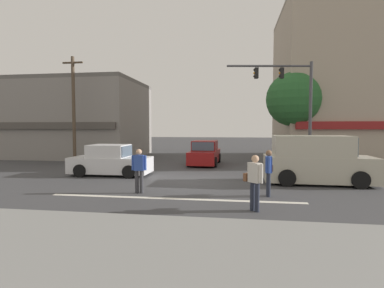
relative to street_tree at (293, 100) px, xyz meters
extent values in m
plane|color=#3D3D3F|center=(-5.96, -7.34, -4.33)|extent=(120.00, 120.00, 0.00)
cube|color=silver|center=(-5.96, -10.84, -4.33)|extent=(9.00, 0.24, 0.01)
cube|color=gray|center=(-5.96, -15.84, -4.25)|extent=(40.00, 5.00, 0.16)
cube|color=gray|center=(-17.07, 3.34, -1.30)|extent=(10.25, 8.09, 6.08)
cube|color=#4C4742|center=(-17.07, -0.80, -1.73)|extent=(9.73, 0.24, 0.50)
cube|color=#635F5B|center=(-17.07, 3.34, 1.89)|extent=(10.25, 8.09, 0.30)
cube|color=tan|center=(6.36, 4.04, 1.37)|extent=(13.34, 9.52, 11.41)
cube|color=gray|center=(6.36, 4.04, 7.22)|extent=(13.34, 9.52, 0.30)
cylinder|color=#4C3823|center=(0.00, 0.00, -2.84)|extent=(0.32, 0.32, 2.99)
sphere|color=#28602D|center=(0.00, 0.00, 0.02)|extent=(3.62, 3.62, 3.62)
cylinder|color=brown|center=(-14.58, -2.12, -0.75)|extent=(0.22, 0.22, 7.17)
cube|color=#473828|center=(-14.58, -2.12, 2.44)|extent=(1.40, 0.12, 0.10)
cylinder|color=brown|center=(1.80, 0.99, -0.08)|extent=(0.22, 0.22, 8.51)
cube|color=#473828|center=(1.80, 0.99, 3.77)|extent=(1.40, 0.12, 0.10)
cylinder|color=#47474C|center=(0.40, -2.96, -1.23)|extent=(0.18, 0.18, 6.20)
cylinder|color=#47474C|center=(-1.97, -3.31, 1.62)|extent=(4.76, 0.83, 0.12)
cube|color=black|center=(-1.26, -3.21, 1.22)|extent=(0.23, 0.27, 0.60)
sphere|color=black|center=(-1.38, -3.22, 1.40)|extent=(0.12, 0.12, 0.12)
sphere|color=orange|center=(-1.38, -3.22, 1.22)|extent=(0.12, 0.12, 0.12)
sphere|color=black|center=(-1.38, -3.22, 1.04)|extent=(0.12, 0.12, 0.12)
cube|color=black|center=(-2.68, -3.42, 1.22)|extent=(0.23, 0.27, 0.60)
sphere|color=black|center=(-2.80, -3.44, 1.40)|extent=(0.12, 0.12, 0.12)
sphere|color=orange|center=(-2.80, -3.44, 1.22)|extent=(0.12, 0.12, 0.12)
sphere|color=black|center=(-2.80, -3.44, 1.04)|extent=(0.12, 0.12, 0.12)
cube|color=maroon|center=(-5.85, -1.12, -3.79)|extent=(1.86, 4.16, 0.80)
cube|color=maroon|center=(-5.85, -1.02, -3.07)|extent=(1.63, 1.96, 0.64)
cube|color=#475666|center=(-5.89, -1.99, -3.07)|extent=(1.44, 0.12, 0.54)
cylinder|color=black|center=(-5.05, -2.42, -4.01)|extent=(0.20, 0.65, 0.64)
cylinder|color=black|center=(-6.75, -2.36, -4.01)|extent=(0.20, 0.65, 0.64)
cylinder|color=black|center=(-4.95, 0.12, -4.01)|extent=(0.20, 0.65, 0.64)
cylinder|color=black|center=(-6.65, 0.18, -4.01)|extent=(0.20, 0.65, 0.64)
cube|color=#B7B29E|center=(-0.22, -7.17, -3.67)|extent=(4.65, 1.97, 1.10)
cube|color=#B7B29E|center=(-0.52, -7.16, -2.67)|extent=(3.25, 1.89, 0.90)
cube|color=#475666|center=(1.10, -7.20, -2.67)|extent=(0.11, 1.66, 0.76)
cylinder|color=black|center=(1.23, -6.29, -3.97)|extent=(0.73, 0.22, 0.72)
cylinder|color=black|center=(1.18, -8.13, -3.97)|extent=(0.73, 0.22, 0.72)
cylinder|color=black|center=(-1.62, -6.21, -3.97)|extent=(0.73, 0.22, 0.72)
cylinder|color=black|center=(-1.67, -8.05, -3.97)|extent=(0.73, 0.22, 0.72)
cube|color=silver|center=(-10.21, -6.25, -3.79)|extent=(4.10, 1.70, 0.80)
cube|color=silver|center=(-10.31, -6.25, -3.07)|extent=(1.90, 1.56, 0.64)
cube|color=#475666|center=(-9.34, -6.25, -3.07)|extent=(0.06, 1.44, 0.54)
cylinder|color=black|center=(-8.94, -5.40, -4.01)|extent=(0.64, 0.18, 0.64)
cylinder|color=black|center=(-8.94, -7.10, -4.01)|extent=(0.64, 0.18, 0.64)
cylinder|color=black|center=(-11.48, -5.40, -4.01)|extent=(0.64, 0.18, 0.64)
cylinder|color=black|center=(-11.49, -7.10, -4.01)|extent=(0.64, 0.18, 0.64)
cylinder|color=#232838|center=(-3.19, -12.07, -3.90)|extent=(0.14, 0.14, 0.86)
cylinder|color=#232838|center=(-3.31, -11.94, -3.90)|extent=(0.14, 0.14, 0.86)
cube|color=beige|center=(-3.25, -12.01, -3.18)|extent=(0.41, 0.41, 0.58)
sphere|color=tan|center=(-3.25, -12.01, -2.77)|extent=(0.22, 0.22, 0.22)
cylinder|color=beige|center=(-3.08, -12.18, -3.18)|extent=(0.09, 0.09, 0.56)
cylinder|color=beige|center=(-3.42, -11.84, -3.18)|extent=(0.09, 0.09, 0.56)
cube|color=brown|center=(-3.45, -11.75, -3.36)|extent=(0.28, 0.28, 0.24)
cylinder|color=#333338|center=(-7.32, -10.15, -3.90)|extent=(0.14, 0.14, 0.86)
cylinder|color=#333338|center=(-7.50, -10.16, -3.90)|extent=(0.14, 0.14, 0.86)
cube|color=#2D4CA5|center=(-7.41, -10.15, -3.18)|extent=(0.37, 0.24, 0.58)
sphere|color=tan|center=(-7.41, -10.15, -2.77)|extent=(0.22, 0.22, 0.22)
cylinder|color=#2D4CA5|center=(-7.17, -10.14, -3.18)|extent=(0.09, 0.09, 0.56)
cylinder|color=#2D4CA5|center=(-7.65, -10.17, -3.18)|extent=(0.09, 0.09, 0.56)
cylinder|color=#232838|center=(-2.65, -10.08, -3.90)|extent=(0.14, 0.14, 0.86)
cylinder|color=#232838|center=(-2.64, -9.90, -3.90)|extent=(0.14, 0.14, 0.86)
cube|color=#2D4CA5|center=(-2.64, -9.99, -3.18)|extent=(0.23, 0.37, 0.58)
sphere|color=brown|center=(-2.64, -9.99, -2.77)|extent=(0.22, 0.22, 0.22)
cylinder|color=#2D4CA5|center=(-2.65, -10.23, -3.18)|extent=(0.09, 0.09, 0.56)
cylinder|color=#2D4CA5|center=(-2.63, -9.75, -3.18)|extent=(0.09, 0.09, 0.56)
cube|color=brown|center=(-2.59, -9.67, -3.36)|extent=(0.28, 0.13, 0.24)
camera|label=1|loc=(-3.83, -20.92, -1.85)|focal=28.00mm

